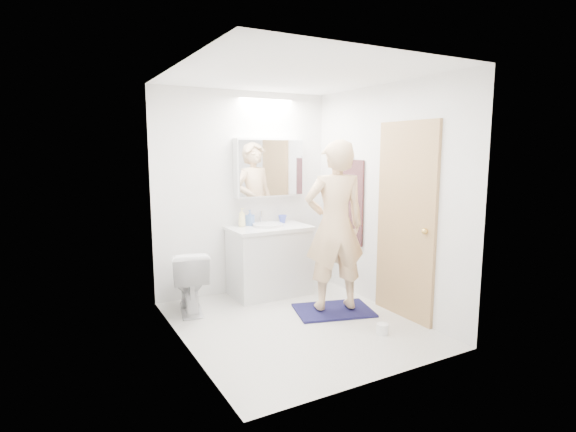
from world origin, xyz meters
TOP-DOWN VIEW (x-y plane):
  - floor at (0.00, 0.00)m, footprint 2.50×2.50m
  - ceiling at (0.00, 0.00)m, footprint 2.50×2.50m
  - wall_back at (0.00, 1.25)m, footprint 2.50×0.00m
  - wall_front at (0.00, -1.25)m, footprint 2.50×0.00m
  - wall_left at (-1.10, 0.00)m, footprint 0.00×2.50m
  - wall_right at (1.10, 0.00)m, footprint 0.00×2.50m
  - vanity_cabinet at (0.19, 0.96)m, footprint 0.90×0.55m
  - countertop at (0.19, 0.96)m, footprint 0.95×0.58m
  - sink_basin at (0.19, 0.99)m, footprint 0.36×0.36m
  - faucet at (0.19, 1.19)m, footprint 0.02×0.02m
  - medicine_cabinet at (0.30, 1.18)m, footprint 0.88×0.14m
  - mirror_panel at (0.30, 1.10)m, footprint 0.84×0.01m
  - toilet at (-0.82, 0.85)m, footprint 0.50×0.72m
  - bath_rug at (0.52, 0.10)m, footprint 0.92×0.75m
  - person at (0.52, 0.10)m, footprint 0.74×0.59m
  - door at (1.08, -0.35)m, footprint 0.04×0.80m
  - door_knob at (1.04, -0.65)m, footprint 0.06×0.06m
  - towel at (1.08, 0.55)m, footprint 0.02×0.42m
  - towel_hook at (1.07, 0.55)m, footprint 0.07×0.02m
  - soap_bottle_a at (-0.09, 1.11)m, footprint 0.12×0.12m
  - soap_bottle_b at (0.03, 1.15)m, footprint 0.12×0.12m
  - toothbrush_cup at (0.46, 1.12)m, footprint 0.12×0.12m
  - toilet_paper_roll at (0.59, -0.61)m, footprint 0.11×0.11m

SIDE VIEW (x-z plane):
  - floor at x=0.00m, z-range 0.00..0.00m
  - bath_rug at x=0.52m, z-range 0.00..0.02m
  - toilet_paper_roll at x=0.59m, z-range 0.00..0.10m
  - toilet at x=-0.82m, z-range 0.00..0.68m
  - vanity_cabinet at x=0.19m, z-range 0.00..0.78m
  - countertop at x=0.19m, z-range 0.78..0.82m
  - sink_basin at x=0.19m, z-range 0.82..0.85m
  - toothbrush_cup at x=0.46m, z-range 0.82..0.92m
  - faucet at x=0.19m, z-range 0.82..0.98m
  - soap_bottle_b at x=0.03m, z-range 0.82..1.01m
  - soap_bottle_a at x=-0.09m, z-range 0.82..1.04m
  - person at x=0.52m, z-range 0.05..1.82m
  - door_knob at x=1.04m, z-range 0.92..0.98m
  - door at x=1.08m, z-range 0.00..2.00m
  - towel at x=1.08m, z-range 0.60..1.60m
  - wall_back at x=0.00m, z-range -0.05..2.45m
  - wall_front at x=0.00m, z-range -0.05..2.45m
  - wall_left at x=-1.10m, z-range -0.05..2.45m
  - wall_right at x=1.10m, z-range -0.05..2.45m
  - medicine_cabinet at x=0.30m, z-range 1.15..1.85m
  - mirror_panel at x=0.30m, z-range 1.17..1.83m
  - towel_hook at x=1.07m, z-range 1.61..1.63m
  - ceiling at x=0.00m, z-range 2.40..2.40m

